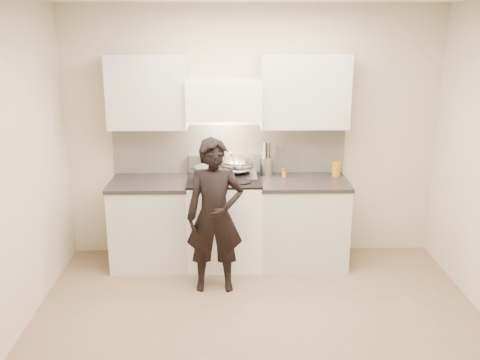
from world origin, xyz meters
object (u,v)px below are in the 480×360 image
wok (238,164)px  utensil_crock (266,165)px  person (215,216)px  stove (225,221)px  counter_right (302,221)px

wok → utensil_crock: 0.32m
utensil_crock → person: bearing=-124.0°
stove → utensil_crock: (0.45, 0.21, 0.56)m
wok → utensil_crock: utensil_crock is taller
counter_right → wok: 0.92m
counter_right → utensil_crock: utensil_crock is taller
utensil_crock → person: 1.00m
counter_right → wok: (-0.69, 0.14, 0.60)m
wok → stove: bearing=-133.8°
stove → person: bearing=-98.4°
utensil_crock → person: size_ratio=0.24×
stove → person: person is taller
counter_right → utensil_crock: bearing=151.6°
counter_right → person: (-0.92, -0.59, 0.29)m
utensil_crock → wok: bearing=-168.9°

